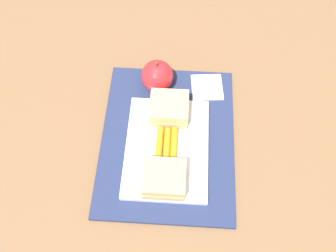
# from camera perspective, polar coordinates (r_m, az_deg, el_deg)

# --- Properties ---
(ground_plane) EXTENTS (2.40, 2.40, 0.00)m
(ground_plane) POSITION_cam_1_polar(r_m,az_deg,el_deg) (0.77, -0.06, -2.31)
(ground_plane) COLOR brown
(lunchbag_mat) EXTENTS (0.36, 0.28, 0.01)m
(lunchbag_mat) POSITION_cam_1_polar(r_m,az_deg,el_deg) (0.76, -0.06, -2.14)
(lunchbag_mat) COLOR navy
(lunchbag_mat) RESTS_ON ground_plane
(food_tray) EXTENTS (0.23, 0.17, 0.01)m
(food_tray) POSITION_cam_1_polar(r_m,az_deg,el_deg) (0.74, -0.17, -3.50)
(food_tray) COLOR white
(food_tray) RESTS_ON lunchbag_mat
(sandwich_half_left) EXTENTS (0.07, 0.08, 0.04)m
(sandwich_half_left) POSITION_cam_1_polar(r_m,az_deg,el_deg) (0.69, -0.59, -8.42)
(sandwich_half_left) COLOR tan
(sandwich_half_left) RESTS_ON food_tray
(sandwich_half_right) EXTENTS (0.07, 0.08, 0.04)m
(sandwich_half_right) POSITION_cam_1_polar(r_m,az_deg,el_deg) (0.75, 0.19, 2.78)
(sandwich_half_right) COLOR tan
(sandwich_half_right) RESTS_ON food_tray
(carrot_sticks_bundle) EXTENTS (0.08, 0.04, 0.02)m
(carrot_sticks_bundle) POSITION_cam_1_polar(r_m,az_deg,el_deg) (0.73, -0.23, -3.08)
(carrot_sticks_bundle) COLOR orange
(carrot_sticks_bundle) RESTS_ON food_tray
(apple) EXTENTS (0.07, 0.07, 0.08)m
(apple) POSITION_cam_1_polar(r_m,az_deg,el_deg) (0.80, -1.74, 7.97)
(apple) COLOR red
(apple) RESTS_ON lunchbag_mat
(paper_napkin) EXTENTS (0.08, 0.08, 0.00)m
(paper_napkin) POSITION_cam_1_polar(r_m,az_deg,el_deg) (0.83, 6.24, 6.16)
(paper_napkin) COLOR white
(paper_napkin) RESTS_ON lunchbag_mat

